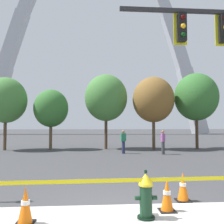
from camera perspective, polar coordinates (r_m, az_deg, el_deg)
name	(u,v)px	position (r m, az deg, el deg)	size (l,w,h in m)	color
ground_plane	(123,209)	(6.13, 2.48, -21.31)	(240.00, 240.00, 0.00)	#3D3D3F
fire_hydrant	(146,196)	(5.47, 7.75, -18.44)	(0.46, 0.48, 0.99)	black
caution_tape_barrier	(141,188)	(5.36, 6.62, -16.99)	(6.58, 0.24, 0.88)	#232326
traffic_cone_by_hydrant	(183,187)	(6.84, 15.95, -16.14)	(0.36, 0.36, 0.73)	black
traffic_cone_mid_sidewalk	(167,195)	(5.99, 12.48, -18.10)	(0.36, 0.36, 0.73)	black
traffic_cone_curb_edge	(25,205)	(5.44, -19.23, -19.56)	(0.36, 0.36, 0.73)	black
monument_arch	(97,33)	(58.73, -3.46, 17.62)	(50.02, 2.93, 52.34)	#B2B5BC
tree_far_left	(6,100)	(21.16, -23.17, 2.49)	(3.24, 3.24, 5.68)	brown
tree_left_mid	(51,108)	(20.54, -13.80, 0.81)	(2.74, 2.74, 4.80)	brown
tree_center_left	(106,98)	(20.49, -1.38, 3.26)	(3.49, 3.49, 6.11)	#473323
tree_center_right	(153,100)	(20.29, 9.46, 2.81)	(3.33, 3.33, 5.83)	brown
tree_right_mid	(196,97)	(21.68, 18.73, 3.28)	(3.56, 3.56, 6.22)	#473323
pedestrian_walking_left	(123,141)	(17.13, 2.63, -6.77)	(0.37, 0.26, 1.59)	#232847
pedestrian_standing_center	(163,142)	(16.95, 11.61, -6.75)	(0.22, 0.35, 1.59)	#38383D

